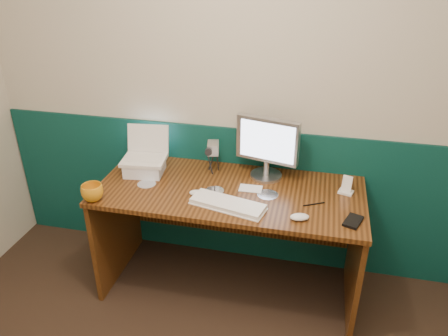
% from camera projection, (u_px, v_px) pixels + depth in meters
% --- Properties ---
extents(back_wall, '(3.50, 0.04, 2.50)m').
position_uv_depth(back_wall, '(249.00, 91.00, 2.71)').
color(back_wall, beige).
rests_on(back_wall, ground).
extents(wainscot, '(3.48, 0.02, 1.00)m').
position_uv_depth(wainscot, '(245.00, 196.00, 3.04)').
color(wainscot, '#083533').
rests_on(wainscot, ground).
extents(desk, '(1.60, 0.70, 0.75)m').
position_uv_depth(desk, '(229.00, 240.00, 2.79)').
color(desk, '#331B09').
rests_on(desk, ground).
extents(laptop_riser, '(0.26, 0.22, 0.08)m').
position_uv_depth(laptop_riser, '(145.00, 167.00, 2.79)').
color(laptop_riser, silver).
rests_on(laptop_riser, desk).
extents(laptop, '(0.29, 0.24, 0.23)m').
position_uv_depth(laptop, '(143.00, 146.00, 2.72)').
color(laptop, silver).
rests_on(laptop, laptop_riser).
extents(monitor, '(0.41, 0.20, 0.39)m').
position_uv_depth(monitor, '(267.00, 148.00, 2.68)').
color(monitor, '#AEAEB3').
rests_on(monitor, desk).
extents(keyboard, '(0.44, 0.23, 0.02)m').
position_uv_depth(keyboard, '(228.00, 205.00, 2.45)').
color(keyboard, white).
rests_on(keyboard, desk).
extents(mouse_right, '(0.12, 0.09, 0.03)m').
position_uv_depth(mouse_right, '(300.00, 217.00, 2.33)').
color(mouse_right, white).
rests_on(mouse_right, desk).
extents(mouse_left, '(0.10, 0.06, 0.03)m').
position_uv_depth(mouse_left, '(198.00, 193.00, 2.55)').
color(mouse_left, white).
rests_on(mouse_left, desk).
extents(mug, '(0.16, 0.16, 0.10)m').
position_uv_depth(mug, '(92.00, 193.00, 2.49)').
color(mug, orange).
rests_on(mug, desk).
extents(camcorder, '(0.11, 0.14, 0.19)m').
position_uv_depth(camcorder, '(213.00, 158.00, 2.79)').
color(camcorder, '#B2B2B7').
rests_on(camcorder, desk).
extents(cd_spindle, '(0.11, 0.11, 0.02)m').
position_uv_depth(cd_spindle, '(215.00, 192.00, 2.57)').
color(cd_spindle, silver).
rests_on(cd_spindle, desk).
extents(cd_loose_a, '(0.11, 0.11, 0.00)m').
position_uv_depth(cd_loose_a, '(147.00, 184.00, 2.68)').
color(cd_loose_a, silver).
rests_on(cd_loose_a, desk).
extents(cd_loose_b, '(0.12, 0.12, 0.00)m').
position_uv_depth(cd_loose_b, '(268.00, 195.00, 2.57)').
color(cd_loose_b, silver).
rests_on(cd_loose_b, desk).
extents(pen, '(0.12, 0.07, 0.01)m').
position_uv_depth(pen, '(314.00, 204.00, 2.47)').
color(pen, black).
rests_on(pen, desk).
extents(papers, '(0.14, 0.09, 0.00)m').
position_uv_depth(papers, '(251.00, 189.00, 2.63)').
color(papers, white).
rests_on(papers, desk).
extents(dock, '(0.10, 0.08, 0.02)m').
position_uv_depth(dock, '(346.00, 192.00, 2.58)').
color(dock, white).
rests_on(dock, desk).
extents(music_player, '(0.06, 0.04, 0.10)m').
position_uv_depth(music_player, '(347.00, 184.00, 2.55)').
color(music_player, white).
rests_on(music_player, dock).
extents(pda, '(0.12, 0.15, 0.02)m').
position_uv_depth(pda, '(353.00, 221.00, 2.31)').
color(pda, black).
rests_on(pda, desk).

